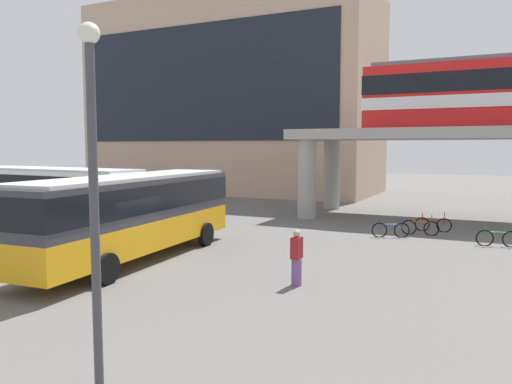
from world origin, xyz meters
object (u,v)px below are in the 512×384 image
Objects in this scene: bus_main at (132,208)px; bicycle_red at (433,225)px; bicycle_brown at (420,228)px; pedestrian_walking_across at (297,259)px; bus_secondary at (52,192)px; bicycle_blue at (391,230)px; bicycle_green at (498,238)px; station_building at (234,99)px.

bus_main is 6.24× the size of bicycle_red.
bicycle_brown is 11.19m from pedestrian_walking_across.
pedestrian_walking_across is at bearing -15.57° from bus_secondary.
bicycle_green is at bearing -3.12° from bicycle_blue.
bicycle_blue is at bearing -131.92° from bicycle_brown.
bus_secondary is 6.42× the size of pedestrian_walking_across.
station_building reaches higher than bus_main.
bicycle_blue and bicycle_green have the same top height.
station_building is at bearing 140.08° from bicycle_red.
pedestrian_walking_across is at bearing -96.66° from bicycle_blue.
station_building is 31.85m from bicycle_green.
station_building is 26.22m from bus_secondary.
station_building is at bearing 96.15° from bus_secondary.
bus_main is 15.40m from bicycle_green.
bicycle_red is (1.65, 2.59, 0.00)m from bicycle_blue.
bus_secondary is at bearing -83.85° from station_building.
bicycle_green is 1.02× the size of pedestrian_walking_across.
station_building reaches higher than bicycle_blue.
bus_secondary is at bearing -155.49° from bicycle_red.
bicycle_brown is at bearing 155.38° from bicycle_green.
bicycle_red is at bearing 135.97° from bicycle_green.
station_building is 2.44× the size of bus_main.
station_building is 15.27× the size of bicycle_brown.
bicycle_blue is 4.59m from bicycle_green.
bicycle_red is 12.54m from pedestrian_walking_across.
bicycle_brown is 1.00× the size of bicycle_red.
pedestrian_walking_across is (-2.77, -12.22, 0.46)m from bicycle_red.
bicycle_green is (12.52, 8.82, -1.63)m from bus_main.
bicycle_green is 10.99m from pedestrian_walking_across.
pedestrian_walking_across is (-2.30, -10.94, 0.46)m from bicycle_brown.
pedestrian_walking_across reaches higher than bicycle_blue.
bicycle_blue is at bearing 18.86° from bus_secondary.
station_building reaches higher than pedestrian_walking_across.
bicycle_brown is at bearing -42.63° from station_building.
pedestrian_walking_across is at bearing -121.33° from bicycle_green.
bicycle_blue is (7.93, 9.07, -1.63)m from bus_main.
bicycle_red is (17.69, 8.07, -1.63)m from bus_secondary.
pedestrian_walking_across is at bearing -102.79° from bicycle_red.
bus_main reaches higher than pedestrian_walking_across.
bus_main is 6.25× the size of bicycle_brown.
bus_secondary is at bearing 164.43° from pedestrian_walking_across.
bicycle_green is (20.62, 5.23, -1.63)m from bus_secondary.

